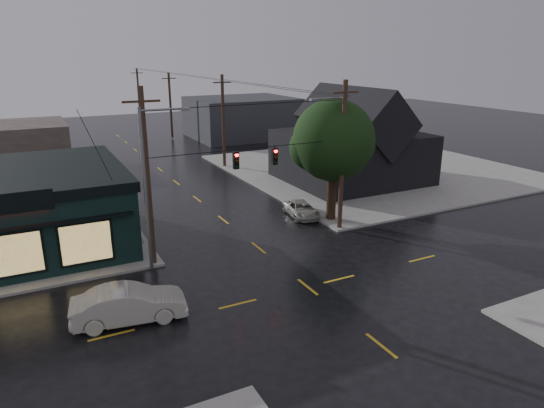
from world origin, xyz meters
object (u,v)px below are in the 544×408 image
utility_pole_ne (339,229)px  sedan_cream (129,304)px  utility_pole_nw (154,264)px  suv_silver (301,209)px  corner_tree (333,141)px

utility_pole_ne → sedan_cream: bearing=-160.0°
utility_pole_nw → sedan_cream: utility_pole_nw is taller
suv_silver → sedan_cream: bearing=-138.6°
utility_pole_nw → sedan_cream: (-2.50, -5.65, 0.84)m
utility_pole_ne → suv_silver: size_ratio=2.55×
utility_pole_nw → utility_pole_ne: 13.00m
utility_pole_ne → sedan_cream: (-15.50, -5.65, 0.84)m
sedan_cream → suv_silver: (14.52, 9.24, -0.29)m
corner_tree → sedan_cream: (-16.00, -7.49, -5.05)m
utility_pole_ne → suv_silver: utility_pole_ne is taller
corner_tree → utility_pole_nw: 14.84m
suv_silver → utility_pole_ne: bearing=-65.8°
utility_pole_nw → utility_pole_ne: (13.00, 0.00, 0.00)m
utility_pole_nw → sedan_cream: 6.24m
utility_pole_ne → corner_tree: bearing=74.8°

